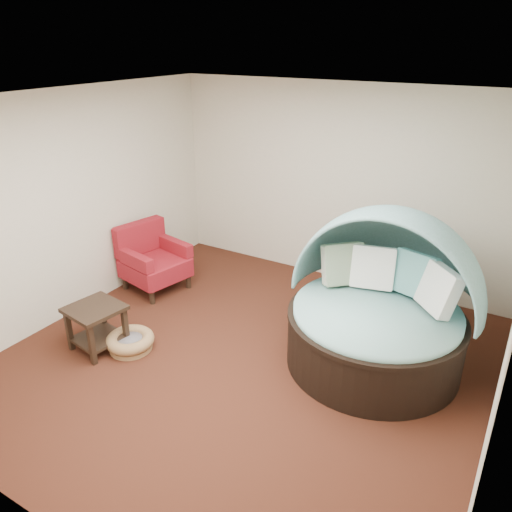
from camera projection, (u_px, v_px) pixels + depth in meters
The scene contains 9 objects.
floor at pixel (245, 360), 5.60m from camera, with size 5.00×5.00×0.00m, color #4A2215.
wall_back at pixel (338, 186), 6.99m from camera, with size 5.00×5.00×0.00m, color beige.
wall_front at pixel (28, 380), 3.06m from camera, with size 5.00×5.00×0.00m, color beige.
wall_left at pixel (73, 205), 6.19m from camera, with size 5.00×5.00×0.00m, color beige.
ceiling at pixel (242, 101), 4.46m from camera, with size 5.00×5.00×0.00m, color white.
canopy_daybed at pixel (382, 295), 5.32m from camera, with size 2.06×1.92×1.73m.
pet_basket at pixel (130, 341), 5.75m from camera, with size 0.59×0.59×0.19m.
red_armchair at pixel (152, 260), 7.05m from camera, with size 0.95×0.95×0.93m.
side_table at pixel (96, 322), 5.68m from camera, with size 0.64×0.64×0.54m.
Camera 1 is at (2.48, -3.93, 3.34)m, focal length 35.00 mm.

